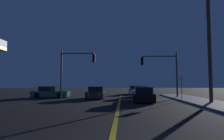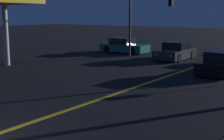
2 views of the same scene
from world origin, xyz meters
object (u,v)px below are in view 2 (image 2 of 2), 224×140
at_px(car_far_approaching_charcoal, 175,52).
at_px(traffic_signal_far_left, 145,12).
at_px(car_mid_block_black, 223,64).
at_px(car_distant_tail_teal, 124,46).

xyz_separation_m(car_far_approaching_charcoal, traffic_signal_far_left, (-2.40, -0.69, 3.04)).
bearing_deg(car_mid_block_black, traffic_signal_far_left, 158.03).
bearing_deg(car_distant_tail_teal, car_mid_block_black, 61.83).
relative_size(car_mid_block_black, car_distant_tail_teal, 1.04).
bearing_deg(car_far_approaching_charcoal, traffic_signal_far_left, 14.65).
distance_m(car_mid_block_black, car_distant_tail_teal, 11.77).
xyz_separation_m(car_distant_tail_teal, car_far_approaching_charcoal, (5.69, -1.23, -0.00)).
height_order(car_mid_block_black, traffic_signal_far_left, traffic_signal_far_left).
bearing_deg(traffic_signal_far_left, car_far_approaching_charcoal, 16.10).
height_order(car_distant_tail_teal, car_far_approaching_charcoal, same).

